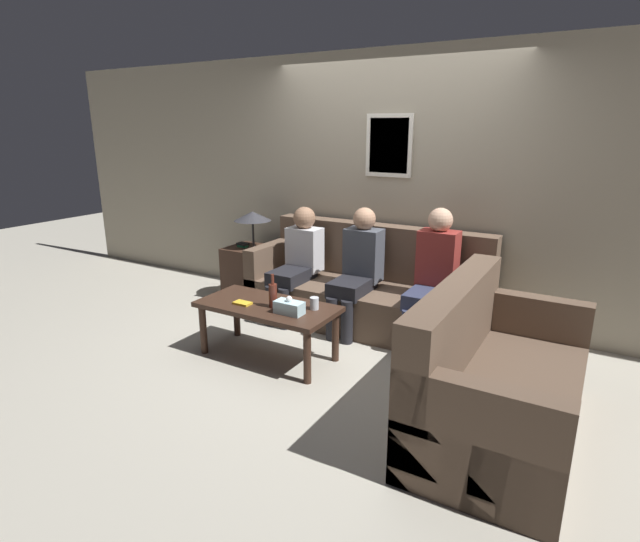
% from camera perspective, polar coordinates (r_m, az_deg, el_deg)
% --- Properties ---
extents(ground_plane, '(16.00, 16.00, 0.00)m').
position_cam_1_polar(ground_plane, '(4.60, 2.53, -7.94)').
color(ground_plane, '#ADA899').
extents(wall_back, '(9.00, 0.08, 2.60)m').
position_cam_1_polar(wall_back, '(5.11, 7.90, 9.56)').
color(wall_back, '#9E937F').
rests_on(wall_back, ground_plane).
extents(couch_main, '(2.29, 0.86, 0.94)m').
position_cam_1_polar(couch_main, '(4.93, 5.47, -2.36)').
color(couch_main, brown).
rests_on(couch_main, ground_plane).
extents(couch_side, '(0.86, 1.64, 0.94)m').
position_cam_1_polar(couch_side, '(3.40, 19.13, -12.10)').
color(couch_side, brown).
rests_on(couch_side, ground_plane).
extents(coffee_table, '(1.16, 0.56, 0.47)m').
position_cam_1_polar(coffee_table, '(4.16, -6.01, -4.65)').
color(coffee_table, '#382319').
rests_on(coffee_table, ground_plane).
extents(side_table_with_lamp, '(0.50, 0.48, 1.00)m').
position_cam_1_polar(side_table_with_lamp, '(5.61, -7.94, 0.42)').
color(side_table_with_lamp, '#382319').
rests_on(side_table_with_lamp, ground_plane).
extents(wine_bottle, '(0.07, 0.07, 0.28)m').
position_cam_1_polar(wine_bottle, '(4.04, -5.40, -2.72)').
color(wine_bottle, '#562319').
rests_on(wine_bottle, coffee_table).
extents(drinking_glass, '(0.07, 0.07, 0.10)m').
position_cam_1_polar(drinking_glass, '(4.00, -0.65, -3.71)').
color(drinking_glass, silver).
rests_on(drinking_glass, coffee_table).
extents(book_stack, '(0.15, 0.09, 0.02)m').
position_cam_1_polar(book_stack, '(4.17, -8.85, -3.65)').
color(book_stack, gold).
rests_on(book_stack, coffee_table).
extents(tissue_box, '(0.23, 0.12, 0.14)m').
position_cam_1_polar(tissue_box, '(3.91, -3.54, -4.15)').
color(tissue_box, silver).
rests_on(tissue_box, coffee_table).
extents(person_left, '(0.34, 0.66, 1.11)m').
position_cam_1_polar(person_left, '(5.01, -2.57, 1.37)').
color(person_left, black).
rests_on(person_left, ground_plane).
extents(person_middle, '(0.34, 0.64, 1.16)m').
position_cam_1_polar(person_middle, '(4.68, 4.32, 0.50)').
color(person_middle, black).
rests_on(person_middle, ground_plane).
extents(person_right, '(0.34, 0.64, 1.21)m').
position_cam_1_polar(person_right, '(4.47, 12.78, -0.33)').
color(person_right, '#2D334C').
rests_on(person_right, ground_plane).
extents(teddy_bear, '(0.21, 0.21, 0.33)m').
position_cam_1_polar(teddy_bear, '(3.84, 10.56, -11.05)').
color(teddy_bear, '#A87A51').
rests_on(teddy_bear, ground_plane).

